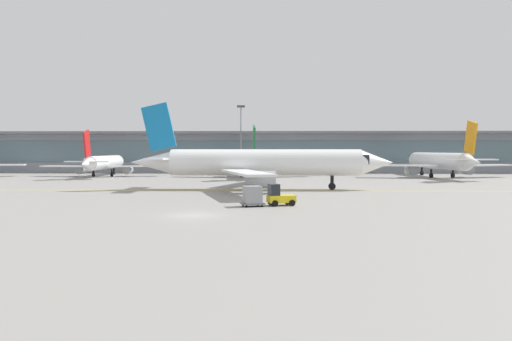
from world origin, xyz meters
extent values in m
plane|color=gray|center=(0.00, 0.00, 0.00)|extent=(400.00, 400.00, 0.00)
cube|color=yellow|center=(5.65, 24.93, 0.00)|extent=(110.00, 1.19, 0.01)
cube|color=#8C939E|center=(0.00, 81.72, 4.50)|extent=(197.34, 8.00, 9.00)
cube|color=slate|center=(0.00, 77.64, 4.95)|extent=(189.45, 0.16, 5.04)
cube|color=slate|center=(0.00, 80.22, 9.30)|extent=(205.24, 11.00, 0.60)
cylinder|color=white|center=(-27.14, 60.27, 2.79)|extent=(3.48, 19.59, 2.71)
cone|color=white|center=(-27.59, 71.63, 2.79)|extent=(2.70, 3.35, 2.57)
cube|color=black|center=(-27.50, 69.47, 3.13)|extent=(2.21, 2.52, 0.95)
cone|color=white|center=(-26.67, 48.36, 2.79)|extent=(2.47, 4.42, 2.30)
cube|color=white|center=(-34.00, 58.40, 2.04)|extent=(11.44, 5.13, 0.22)
cylinder|color=#999EA3|center=(-31.82, 59.68, 1.29)|extent=(1.78, 2.93, 1.67)
cube|color=white|center=(-20.15, 58.95, 2.04)|extent=(11.39, 5.92, 0.22)
cylinder|color=#999EA3|center=(-22.43, 60.06, 1.29)|extent=(1.78, 2.93, 1.67)
cube|color=red|center=(-26.70, 49.23, 6.45)|extent=(0.43, 3.66, 5.10)
cube|color=white|center=(-28.71, 49.47, 3.19)|extent=(4.06, 2.07, 0.19)
cube|color=white|center=(-24.73, 49.62, 3.19)|extent=(4.06, 2.07, 0.19)
cylinder|color=black|center=(-27.41, 67.09, 0.72)|extent=(0.35, 0.35, 1.43)
cylinder|color=black|center=(-27.41, 67.09, 0.36)|extent=(0.47, 0.73, 0.72)
cylinder|color=black|center=(-28.91, 58.60, 0.72)|extent=(0.35, 0.35, 1.43)
cylinder|color=black|center=(-28.91, 58.60, 0.36)|extent=(0.47, 0.73, 0.72)
cylinder|color=black|center=(-25.25, 58.75, 0.72)|extent=(0.35, 0.35, 1.43)
cylinder|color=black|center=(-25.25, 58.75, 0.36)|extent=(0.47, 0.73, 0.72)
cylinder|color=white|center=(2.47, 59.32, 3.01)|extent=(4.67, 21.25, 2.93)
cone|color=white|center=(1.45, 71.58, 3.01)|extent=(3.06, 3.73, 2.78)
cube|color=black|center=(1.65, 69.25, 3.38)|extent=(2.49, 2.82, 1.02)
cone|color=white|center=(3.54, 46.49, 3.01)|extent=(2.87, 4.88, 2.49)
cube|color=white|center=(-4.85, 56.99, 2.21)|extent=(12.36, 5.06, 0.24)
cylinder|color=#999EA3|center=(-2.56, 58.47, 1.40)|extent=(2.06, 3.24, 1.81)
cube|color=white|center=(10.08, 58.23, 2.21)|extent=(12.25, 6.86, 0.24)
cylinder|color=#999EA3|center=(7.57, 59.32, 1.40)|extent=(2.06, 3.24, 1.81)
cube|color=#19662D|center=(3.46, 47.42, 6.98)|extent=(0.64, 3.96, 5.51)
cube|color=white|center=(1.29, 47.58, 3.45)|extent=(4.46, 2.42, 0.21)
cube|color=white|center=(5.58, 47.94, 3.45)|extent=(4.46, 2.42, 0.21)
cylinder|color=black|center=(1.86, 66.68, 0.78)|extent=(0.38, 0.38, 1.55)
cylinder|color=black|center=(1.86, 66.68, 0.39)|extent=(0.54, 0.81, 0.78)
cylinder|color=black|center=(0.64, 57.44, 0.78)|extent=(0.38, 0.38, 1.55)
cylinder|color=black|center=(0.64, 57.44, 0.39)|extent=(0.54, 0.81, 0.78)
cylinder|color=black|center=(4.59, 57.77, 0.78)|extent=(0.38, 0.38, 1.55)
cylinder|color=black|center=(4.59, 57.77, 0.39)|extent=(0.54, 0.81, 0.78)
cylinder|color=white|center=(38.86, 58.08, 3.21)|extent=(5.30, 22.66, 3.12)
cone|color=white|center=(37.57, 71.12, 3.21)|extent=(3.32, 4.02, 2.96)
cube|color=black|center=(37.82, 68.63, 3.60)|extent=(2.70, 3.03, 1.09)
cone|color=white|center=(40.20, 44.42, 3.21)|extent=(3.13, 5.23, 2.65)
cube|color=white|center=(31.09, 55.47, 2.35)|extent=(13.17, 5.21, 0.26)
cylinder|color=#999EA3|center=(33.51, 57.09, 1.49)|extent=(2.24, 3.48, 1.93)
cube|color=white|center=(46.98, 57.03, 2.35)|extent=(13.02, 7.47, 0.26)
cylinder|color=#999EA3|center=(44.29, 58.15, 1.49)|extent=(2.24, 3.48, 1.93)
cube|color=orange|center=(40.10, 45.41, 7.43)|extent=(0.74, 4.22, 5.87)
cube|color=white|center=(37.78, 45.55, 3.68)|extent=(4.78, 2.64, 0.22)
cube|color=white|center=(42.35, 46.00, 3.68)|extent=(4.78, 2.64, 0.22)
cylinder|color=black|center=(38.09, 65.90, 0.83)|extent=(0.40, 0.40, 1.65)
cylinder|color=black|center=(38.09, 65.90, 0.41)|extent=(0.58, 0.87, 0.83)
cylinder|color=black|center=(36.93, 56.04, 0.83)|extent=(0.40, 0.40, 1.65)
cylinder|color=black|center=(36.93, 56.04, 0.41)|extent=(0.58, 0.87, 0.83)
cylinder|color=black|center=(41.14, 56.46, 0.83)|extent=(0.40, 0.40, 1.65)
cylinder|color=black|center=(41.14, 56.46, 0.41)|extent=(0.58, 0.87, 0.83)
cylinder|color=white|center=(5.65, 26.93, 3.64)|extent=(25.49, 3.73, 3.54)
cone|color=white|center=(20.51, 26.82, 3.64)|extent=(4.27, 3.39, 3.36)
cube|color=black|center=(17.68, 26.84, 4.08)|extent=(3.20, 2.78, 1.24)
cone|color=white|center=(-9.91, 27.05, 3.64)|extent=(5.68, 3.05, 3.01)
cube|color=white|center=(3.64, 36.00, 2.67)|extent=(7.32, 14.91, 0.29)
cylinder|color=#999EA3|center=(5.18, 33.07, 1.69)|extent=(3.76, 2.21, 2.18)
cube|color=white|center=(3.50, 17.90, 2.67)|extent=(7.12, 14.92, 0.29)
cylinder|color=#999EA3|center=(5.09, 20.80, 1.69)|extent=(3.76, 2.21, 2.18)
cube|color=#1472B2|center=(-8.78, 27.04, 8.43)|extent=(4.77, 0.41, 6.66)
cube|color=white|center=(-8.34, 29.64, 4.17)|extent=(2.54, 5.22, 0.25)
cube|color=white|center=(-8.38, 24.44, 4.17)|extent=(2.54, 5.22, 0.25)
cylinder|color=black|center=(14.56, 26.87, 0.94)|extent=(0.46, 0.46, 1.87)
cylinder|color=black|center=(14.56, 26.87, 0.47)|extent=(0.94, 0.58, 0.94)
cylinder|color=black|center=(3.59, 29.34, 0.94)|extent=(0.46, 0.46, 1.87)
cylinder|color=black|center=(3.59, 29.34, 0.47)|extent=(0.94, 0.58, 0.94)
cylinder|color=black|center=(3.55, 24.56, 0.94)|extent=(0.46, 0.46, 1.87)
cylinder|color=black|center=(3.55, 24.56, 0.47)|extent=(0.94, 0.58, 0.94)
cube|color=yellow|center=(7.34, 7.35, 0.65)|extent=(2.90, 2.10, 0.70)
cube|color=#1E2328|center=(6.62, 7.13, 1.55)|extent=(1.22, 1.45, 1.10)
cylinder|color=black|center=(7.95, 8.26, 0.30)|extent=(0.64, 0.39, 0.60)
cylinder|color=black|center=(8.35, 6.93, 0.30)|extent=(0.64, 0.39, 0.60)
cylinder|color=black|center=(6.32, 7.77, 0.30)|extent=(0.64, 0.39, 0.60)
cylinder|color=black|center=(6.73, 6.43, 0.30)|extent=(0.64, 0.39, 0.60)
cube|color=#595B60|center=(4.60, 6.51, 0.28)|extent=(2.48, 2.14, 0.12)
cube|color=gray|center=(4.60, 6.51, 1.14)|extent=(1.97, 1.90, 1.60)
cylinder|color=black|center=(5.11, 7.40, 0.11)|extent=(0.24, 0.16, 0.22)
cylinder|color=black|center=(5.52, 6.06, 0.11)|extent=(0.24, 0.16, 0.22)
cylinder|color=black|center=(3.67, 6.96, 0.11)|extent=(0.24, 0.16, 0.22)
cylinder|color=black|center=(4.08, 5.62, 0.11)|extent=(0.24, 0.16, 0.22)
cylinder|color=gray|center=(-0.44, 75.42, 7.51)|extent=(0.36, 0.36, 15.01)
cube|color=#3F3F42|center=(-0.44, 75.42, 15.26)|extent=(1.80, 0.30, 0.50)
camera|label=1|loc=(6.26, -41.19, 5.39)|focal=35.61mm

